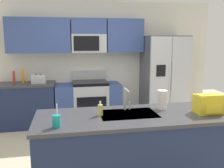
% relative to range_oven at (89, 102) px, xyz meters
% --- Properties ---
extents(ground_plane, '(9.00, 9.00, 0.00)m').
position_rel_range_oven_xyz_m(ground_plane, '(0.25, -1.80, -0.44)').
color(ground_plane, beige).
rests_on(ground_plane, ground).
extents(kitchen_wall_unit, '(5.20, 0.43, 2.60)m').
position_rel_range_oven_xyz_m(kitchen_wall_unit, '(0.11, 0.28, 1.03)').
color(kitchen_wall_unit, silver).
rests_on(kitchen_wall_unit, ground).
extents(back_counter, '(1.13, 0.63, 0.90)m').
position_rel_range_oven_xyz_m(back_counter, '(-1.25, -0.00, 0.01)').
color(back_counter, '#1E2A4D').
rests_on(back_counter, ground).
extents(range_oven, '(1.36, 0.61, 1.10)m').
position_rel_range_oven_xyz_m(range_oven, '(0.00, 0.00, 0.00)').
color(range_oven, '#B7BABF').
rests_on(range_oven, ground).
extents(refrigerator, '(0.90, 0.76, 1.85)m').
position_rel_range_oven_xyz_m(refrigerator, '(1.66, -0.07, 0.48)').
color(refrigerator, '#4C4F54').
rests_on(refrigerator, ground).
extents(island_counter, '(2.39, 0.87, 0.90)m').
position_rel_range_oven_xyz_m(island_counter, '(0.36, -2.42, 0.01)').
color(island_counter, '#1E2A4D').
rests_on(island_counter, ground).
extents(toaster, '(0.28, 0.16, 0.18)m').
position_rel_range_oven_xyz_m(toaster, '(-1.00, -0.05, 0.55)').
color(toaster, '#B7BABF').
rests_on(toaster, back_counter).
extents(pepper_mill, '(0.05, 0.05, 0.26)m').
position_rel_range_oven_xyz_m(pepper_mill, '(-1.47, -0.00, 0.58)').
color(pepper_mill, '#B2332D').
rests_on(pepper_mill, back_counter).
extents(bottle_orange, '(0.06, 0.06, 0.28)m').
position_rel_range_oven_xyz_m(bottle_orange, '(-1.31, 0.03, 0.60)').
color(bottle_orange, orange).
rests_on(bottle_orange, back_counter).
extents(sink_faucet, '(0.08, 0.21, 0.28)m').
position_rel_range_oven_xyz_m(sink_faucet, '(0.27, -2.23, 0.62)').
color(sink_faucet, '#B7BABF').
rests_on(sink_faucet, island_counter).
extents(drink_cup_teal, '(0.08, 0.08, 0.25)m').
position_rel_range_oven_xyz_m(drink_cup_teal, '(-0.57, -2.68, 0.52)').
color(drink_cup_teal, teal).
rests_on(drink_cup_teal, island_counter).
extents(soap_dispenser, '(0.06, 0.06, 0.17)m').
position_rel_range_oven_xyz_m(soap_dispenser, '(-0.08, -2.37, 0.53)').
color(soap_dispenser, '#D8CC66').
rests_on(soap_dispenser, island_counter).
extents(paper_towel_roll, '(0.12, 0.12, 0.24)m').
position_rel_range_oven_xyz_m(paper_towel_roll, '(0.74, -2.24, 0.58)').
color(paper_towel_roll, white).
rests_on(paper_towel_roll, island_counter).
extents(backpack, '(0.32, 0.22, 0.23)m').
position_rel_range_oven_xyz_m(backpack, '(1.22, -2.52, 0.57)').
color(backpack, yellow).
rests_on(backpack, island_counter).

